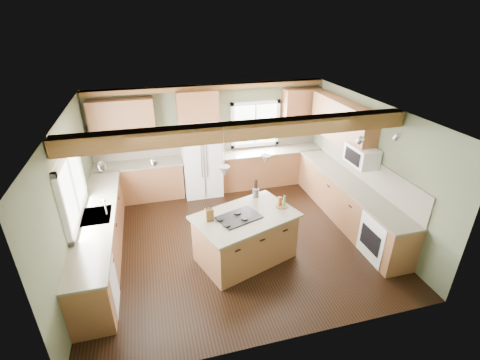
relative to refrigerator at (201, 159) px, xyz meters
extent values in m
plane|color=black|center=(0.30, -2.12, -0.90)|extent=(5.60, 5.60, 0.00)
plane|color=silver|center=(0.30, -2.12, 1.70)|extent=(5.60, 5.60, 0.00)
plane|color=#50573E|center=(0.30, 0.38, 0.40)|extent=(5.60, 0.00, 5.60)
plane|color=#50573E|center=(-2.50, -2.12, 0.40)|extent=(0.00, 5.00, 5.00)
plane|color=#50573E|center=(3.10, -2.12, 0.40)|extent=(0.00, 5.00, 5.00)
cube|color=brown|center=(0.30, -2.74, 1.57)|extent=(5.55, 0.26, 0.26)
cube|color=brown|center=(0.30, 0.28, 1.64)|extent=(5.55, 0.20, 0.10)
cube|color=brown|center=(0.30, 0.36, 0.31)|extent=(5.58, 0.03, 0.58)
cube|color=brown|center=(3.08, -2.07, 0.31)|extent=(0.03, 3.70, 0.58)
cube|color=brown|center=(-1.49, 0.08, -0.46)|extent=(2.02, 0.60, 0.88)
cube|color=brown|center=(-1.49, 0.08, 0.00)|extent=(2.06, 0.64, 0.04)
cube|color=brown|center=(1.79, 0.08, -0.46)|extent=(2.62, 0.60, 0.88)
cube|color=brown|center=(1.79, 0.08, 0.00)|extent=(2.66, 0.64, 0.04)
cube|color=brown|center=(-2.20, -2.07, -0.46)|extent=(0.60, 3.70, 0.88)
cube|color=brown|center=(-2.20, -2.07, 0.00)|extent=(0.64, 3.74, 0.04)
cube|color=brown|center=(2.80, -2.07, -0.46)|extent=(0.60, 3.70, 0.88)
cube|color=brown|center=(2.80, -2.07, 0.00)|extent=(0.64, 3.74, 0.04)
cube|color=brown|center=(-1.69, 0.21, 1.05)|extent=(1.40, 0.35, 0.90)
cube|color=brown|center=(0.00, 0.21, 1.25)|extent=(0.96, 0.35, 0.70)
cube|color=brown|center=(2.92, -1.22, 1.05)|extent=(0.35, 2.20, 0.90)
cube|color=brown|center=(2.60, 0.21, 1.05)|extent=(0.90, 0.35, 0.90)
cube|color=white|center=(-2.48, -2.07, 0.65)|extent=(0.04, 1.60, 1.05)
cube|color=white|center=(1.45, 0.36, 0.65)|extent=(1.10, 0.04, 1.00)
cube|color=#262628|center=(-2.20, -2.07, 0.01)|extent=(0.50, 0.65, 0.03)
cylinder|color=#B2B2B7|center=(-2.02, -2.07, 0.15)|extent=(0.02, 0.02, 0.28)
cube|color=white|center=(-2.19, -3.37, -0.47)|extent=(0.60, 0.60, 0.84)
cube|color=white|center=(2.79, -3.37, -0.47)|extent=(0.60, 0.72, 0.84)
cube|color=white|center=(2.88, -2.17, 0.65)|extent=(0.40, 0.70, 0.38)
cone|color=#B2B2B7|center=(-0.06, -2.88, 0.98)|extent=(0.18, 0.18, 0.16)
cone|color=#B2B2B7|center=(0.71, -2.61, 0.98)|extent=(0.18, 0.18, 0.16)
cube|color=white|center=(0.00, 0.00, 0.00)|extent=(0.90, 0.74, 1.80)
cube|color=brown|center=(0.33, -2.74, -0.46)|extent=(1.87, 1.48, 0.88)
cube|color=brown|center=(0.33, -2.74, 0.00)|extent=(2.01, 1.62, 0.04)
cube|color=black|center=(0.20, -2.79, 0.03)|extent=(0.82, 0.68, 0.02)
cube|color=brown|center=(-0.31, -2.74, 0.13)|extent=(0.15, 0.12, 0.22)
cylinder|color=#3D3831|center=(0.70, -2.15, 0.10)|extent=(0.14, 0.14, 0.16)
camera|label=1|loc=(-1.10, -7.70, 3.28)|focal=26.00mm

